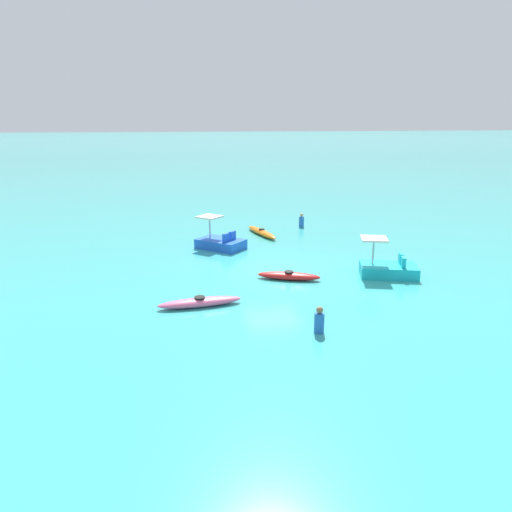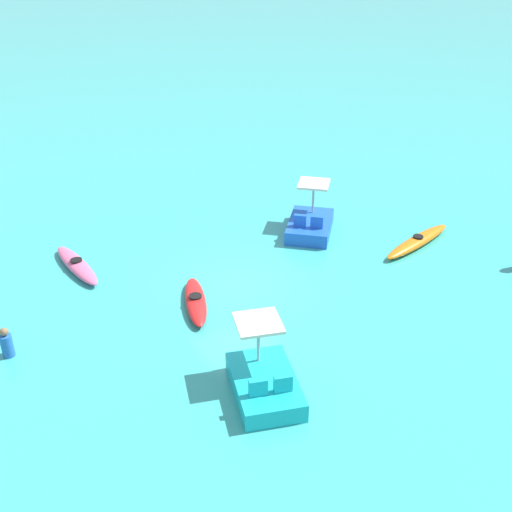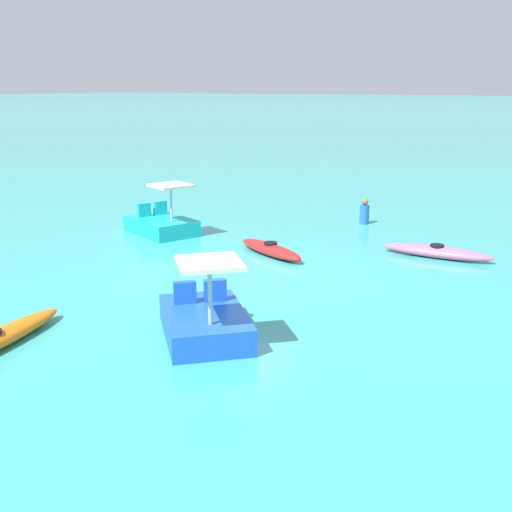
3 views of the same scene
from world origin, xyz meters
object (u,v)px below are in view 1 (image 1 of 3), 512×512
(pedal_boat_cyan, at_px, (388,268))
(person_near_shore, at_px, (319,321))
(pedal_boat_blue, at_px, (220,242))
(person_by_kayaks, at_px, (301,221))
(kayak_red, at_px, (289,276))
(kayak_orange, at_px, (262,232))
(kayak_pink, at_px, (200,302))

(pedal_boat_cyan, relative_size, person_near_shore, 3.14)
(pedal_boat_blue, xyz_separation_m, person_by_kayaks, (-4.21, 5.86, 0.05))
(pedal_boat_cyan, relative_size, person_by_kayaks, 3.14)
(person_by_kayaks, bearing_deg, pedal_boat_cyan, 3.17)
(kayak_red, xyz_separation_m, kayak_orange, (-8.38, 0.80, -0.00))
(pedal_boat_blue, xyz_separation_m, person_near_shore, (11.13, 1.49, 0.05))
(kayak_pink, height_order, person_near_shore, person_near_shore)
(kayak_pink, height_order, kayak_red, same)
(kayak_orange, distance_m, pedal_boat_blue, 3.85)
(kayak_pink, relative_size, kayak_red, 1.14)
(kayak_pink, xyz_separation_m, person_near_shore, (3.07, 3.47, 0.22))
(pedal_boat_blue, height_order, person_near_shore, pedal_boat_blue)
(kayak_orange, xyz_separation_m, pedal_boat_blue, (2.57, -2.86, 0.17))
(kayak_red, bearing_deg, person_by_kayaks, 159.25)
(kayak_orange, relative_size, person_by_kayaks, 4.13)
(pedal_boat_cyan, bearing_deg, kayak_pink, -77.76)
(person_near_shore, bearing_deg, kayak_pink, -131.53)
(kayak_red, xyz_separation_m, person_near_shore, (5.32, -0.57, 0.22))
(kayak_red, height_order, pedal_boat_blue, pedal_boat_blue)
(kayak_orange, distance_m, person_near_shore, 13.78)
(person_by_kayaks, bearing_deg, kayak_orange, -61.33)
(kayak_red, bearing_deg, kayak_pink, -60.91)
(kayak_orange, relative_size, person_near_shore, 4.13)
(kayak_pink, relative_size, kayak_orange, 0.85)
(pedal_boat_blue, distance_m, person_by_kayaks, 7.22)
(kayak_orange, height_order, person_near_shore, person_near_shore)
(kayak_orange, bearing_deg, person_by_kayaks, 118.67)
(kayak_pink, xyz_separation_m, pedal_boat_blue, (-8.06, 1.98, 0.17))
(kayak_orange, relative_size, pedal_boat_blue, 1.32)
(kayak_pink, distance_m, pedal_boat_cyan, 8.61)
(pedal_boat_blue, bearing_deg, pedal_boat_cyan, 45.92)
(kayak_red, bearing_deg, kayak_orange, 174.55)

